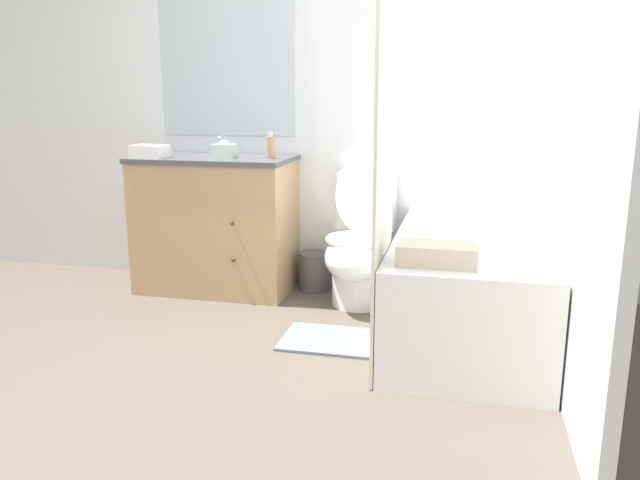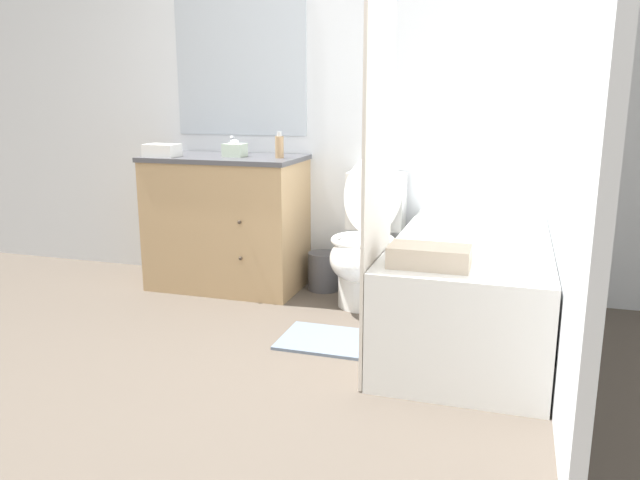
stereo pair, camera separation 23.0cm
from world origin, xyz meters
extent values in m
plane|color=brown|center=(0.00, 0.00, 0.00)|extent=(14.00, 14.00, 0.00)
cube|color=silver|center=(0.00, 1.75, 1.25)|extent=(8.00, 0.05, 2.50)
cube|color=#B2BCC6|center=(-0.75, 1.72, 1.47)|extent=(0.94, 0.01, 0.93)
cube|color=silver|center=(1.28, 0.86, 1.25)|extent=(0.05, 2.72, 2.50)
cube|color=tan|center=(-0.75, 1.45, 0.43)|extent=(0.99, 0.55, 0.85)
cube|color=#4C4C51|center=(-0.75, 1.45, 0.87)|extent=(1.01, 0.57, 0.03)
cylinder|color=white|center=(-0.75, 1.45, 0.83)|extent=(0.32, 0.32, 0.10)
sphere|color=#382D23|center=(-0.53, 1.16, 0.51)|extent=(0.02, 0.02, 0.02)
sphere|color=#382D23|center=(-0.53, 1.16, 0.28)|extent=(0.02, 0.02, 0.02)
cylinder|color=silver|center=(-0.75, 1.65, 0.90)|extent=(0.04, 0.04, 0.04)
cylinder|color=silver|center=(-0.75, 1.60, 0.96)|extent=(0.02, 0.11, 0.09)
cylinder|color=silver|center=(-0.81, 1.65, 0.90)|extent=(0.03, 0.03, 0.04)
cylinder|color=silver|center=(-0.70, 1.65, 0.90)|extent=(0.03, 0.03, 0.04)
cylinder|color=white|center=(0.22, 1.33, 0.12)|extent=(0.33, 0.33, 0.23)
ellipsoid|color=white|center=(0.22, 1.26, 0.32)|extent=(0.38, 0.52, 0.29)
torus|color=white|center=(0.22, 1.26, 0.43)|extent=(0.38, 0.38, 0.04)
cube|color=white|center=(0.22, 1.61, 0.61)|extent=(0.36, 0.18, 0.36)
ellipsoid|color=white|center=(0.22, 1.50, 0.66)|extent=(0.37, 0.15, 0.48)
cube|color=white|center=(0.86, 0.96, 0.27)|extent=(0.77, 1.54, 0.54)
cube|color=#ACB1B2|center=(0.86, 0.96, 0.53)|extent=(0.65, 1.42, 0.01)
cube|color=silver|center=(0.47, 0.48, 0.97)|extent=(0.02, 0.57, 1.94)
cylinder|color=#4C4C51|center=(-0.12, 1.56, 0.13)|extent=(0.21, 0.21, 0.25)
cube|color=silver|center=(-0.67, 1.42, 0.92)|extent=(0.13, 0.11, 0.08)
ellipsoid|color=white|center=(-0.67, 1.42, 0.97)|extent=(0.06, 0.03, 0.03)
cylinder|color=tan|center=(-0.36, 1.42, 0.95)|extent=(0.05, 0.05, 0.13)
cylinder|color=silver|center=(-0.36, 1.42, 1.03)|extent=(0.03, 0.03, 0.03)
cube|color=white|center=(-1.11, 1.28, 0.92)|extent=(0.21, 0.15, 0.08)
cube|color=beige|center=(0.72, 0.38, 0.59)|extent=(0.35, 0.20, 0.09)
cube|color=slate|center=(0.22, 0.70, 0.01)|extent=(0.59, 0.39, 0.02)
camera|label=1|loc=(0.83, -2.30, 1.26)|focal=35.00mm
camera|label=2|loc=(1.05, -2.24, 1.26)|focal=35.00mm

